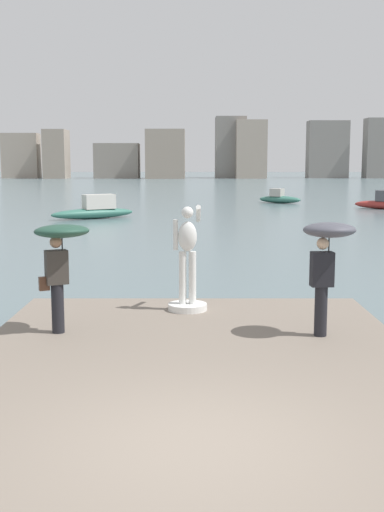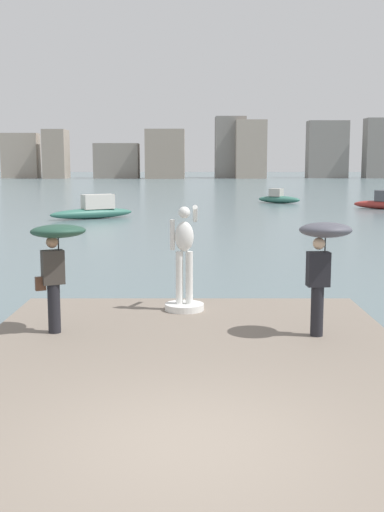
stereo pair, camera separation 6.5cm
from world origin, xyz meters
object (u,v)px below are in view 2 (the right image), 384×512
at_px(boat_mid, 96,210).
at_px(boat_leftward, 280,198).
at_px(statue_white_figure, 186,271).
at_px(onlooker_left, 58,248).
at_px(onlooker_right, 325,248).
at_px(boat_rightward, 384,203).

xyz_separation_m(boat_mid, boat_leftward, (13.39, 15.15, -0.10)).
bearing_deg(boat_leftward, statue_white_figure, -100.23).
bearing_deg(statue_white_figure, boat_mid, 102.55).
xyz_separation_m(statue_white_figure, onlooker_left, (-2.23, -1.72, 0.69)).
bearing_deg(boat_leftward, onlooker_right, -96.67).
bearing_deg(onlooker_right, boat_leftward, 83.33).
relative_size(onlooker_left, onlooker_right, 0.97).
bearing_deg(boat_rightward, statue_white_figure, -112.41).
bearing_deg(onlooker_left, boat_rightward, 65.57).
distance_m(onlooker_right, boat_mid, 29.60).
height_order(onlooker_right, boat_leftward, onlooker_right).
bearing_deg(boat_mid, boat_leftward, 48.53).
bearing_deg(boat_mid, onlooker_left, -82.60).
relative_size(statue_white_figure, onlooker_right, 1.08).
distance_m(onlooker_left, boat_leftward, 44.40).
bearing_deg(boat_leftward, boat_rightward, -45.78).
bearing_deg(onlooker_right, boat_mid, 106.29).
relative_size(onlooker_right, boat_mid, 0.39).
height_order(onlooker_left, onlooker_right, onlooker_right).
height_order(boat_leftward, boat_rightward, boat_rightward).
bearing_deg(statue_white_figure, onlooker_left, -142.37).
bearing_deg(boat_rightward, onlooker_right, -107.97).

